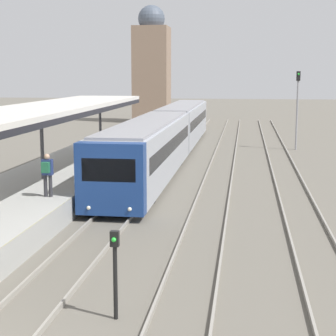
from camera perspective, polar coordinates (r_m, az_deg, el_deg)
The scene contains 6 objects.
platform_canopy at distance 25.46m, azimuth -12.71°, elevation 5.81°, with size 4.00×25.47×3.23m.
person_on_platform at distance 21.84m, azimuth -12.18°, elevation -0.35°, with size 0.40×0.40×1.66m.
train_near at distance 37.47m, azimuth 0.08°, elevation 3.64°, with size 2.68×33.45×3.16m.
signal_post_near at distance 13.03m, azimuth -5.40°, elevation -9.84°, with size 0.20×0.21×2.10m.
signal_mast_far at distance 42.65m, azimuth 13.01°, elevation 6.59°, with size 0.28×0.29×5.79m.
distant_domed_building at distance 65.99m, azimuth -1.67°, elevation 10.21°, with size 4.00×4.00×13.34m.
Camera 1 is at (5.04, -8.65, 5.61)m, focal length 60.00 mm.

